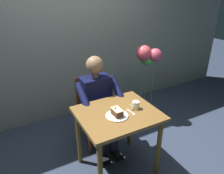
{
  "coord_description": "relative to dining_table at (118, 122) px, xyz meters",
  "views": [
    {
      "loc": [
        0.94,
        1.63,
        1.92
      ],
      "look_at": [
        0.01,
        -0.1,
        1.0
      ],
      "focal_mm": 34.3,
      "sensor_mm": 36.0,
      "label": 1
    }
  ],
  "objects": [
    {
      "name": "dessert_plate",
      "position": [
        0.04,
        0.06,
        0.12
      ],
      "size": [
        0.23,
        0.23,
        0.01
      ],
      "primitive_type": "cylinder",
      "color": "white",
      "rests_on": "dining_table"
    },
    {
      "name": "dessert_spoon",
      "position": [
        -0.12,
        0.09,
        0.12
      ],
      "size": [
        0.03,
        0.14,
        0.01
      ],
      "color": "silver",
      "rests_on": "dining_table"
    },
    {
      "name": "ground_plane",
      "position": [
        0.0,
        0.0,
        -0.64
      ],
      "size": [
        14.0,
        14.0,
        0.0
      ],
      "primitive_type": "plane",
      "color": "#2E374C"
    },
    {
      "name": "balloon_display",
      "position": [
        -0.92,
        -0.74,
        0.31
      ],
      "size": [
        0.35,
        0.33,
        1.19
      ],
      "color": "#B2C1C6",
      "rests_on": "ground"
    },
    {
      "name": "cafe_rear_panel",
      "position": [
        0.0,
        -1.47,
        0.86
      ],
      "size": [
        6.4,
        0.12,
        3.0
      ],
      "primitive_type": "cube",
      "color": "gray",
      "rests_on": "ground"
    },
    {
      "name": "seated_person",
      "position": [
        0.0,
        -0.47,
        -0.01
      ],
      "size": [
        0.53,
        0.58,
        1.21
      ],
      "color": "#0C1034",
      "rests_on": "ground"
    },
    {
      "name": "cake_slice",
      "position": [
        0.04,
        0.06,
        0.16
      ],
      "size": [
        0.08,
        0.13,
        0.09
      ],
      "color": "#552F1E",
      "rests_on": "dessert_plate"
    },
    {
      "name": "coffee_cup",
      "position": [
        -0.2,
        0.02,
        0.16
      ],
      "size": [
        0.11,
        0.07,
        0.08
      ],
      "color": "white",
      "rests_on": "dining_table"
    },
    {
      "name": "chair",
      "position": [
        0.0,
        -0.64,
        -0.15
      ],
      "size": [
        0.42,
        0.42,
        0.89
      ],
      "color": "brown",
      "rests_on": "ground"
    },
    {
      "name": "dining_table",
      "position": [
        0.0,
        0.0,
        0.0
      ],
      "size": [
        0.81,
        0.69,
        0.75
      ],
      "color": "brown",
      "rests_on": "ground"
    }
  ]
}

